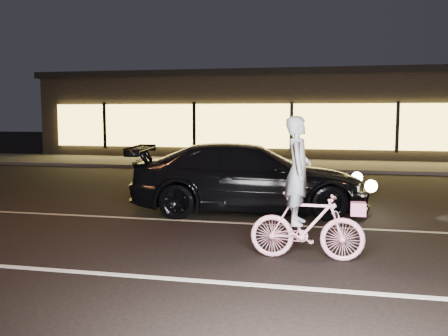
# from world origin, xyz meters

# --- Properties ---
(ground) EXTENTS (90.00, 90.00, 0.00)m
(ground) POSITION_xyz_m (0.00, 0.00, 0.00)
(ground) COLOR black
(ground) RESTS_ON ground
(lane_stripe_near) EXTENTS (60.00, 0.12, 0.01)m
(lane_stripe_near) POSITION_xyz_m (0.00, -1.50, 0.00)
(lane_stripe_near) COLOR silver
(lane_stripe_near) RESTS_ON ground
(lane_stripe_far) EXTENTS (60.00, 0.10, 0.01)m
(lane_stripe_far) POSITION_xyz_m (0.00, 2.00, 0.00)
(lane_stripe_far) COLOR gray
(lane_stripe_far) RESTS_ON ground
(sidewalk) EXTENTS (30.00, 4.00, 0.12)m
(sidewalk) POSITION_xyz_m (0.00, 13.00, 0.06)
(sidewalk) COLOR #383533
(sidewalk) RESTS_ON ground
(storefront) EXTENTS (25.40, 8.42, 4.20)m
(storefront) POSITION_xyz_m (0.00, 18.97, 2.15)
(storefront) COLOR black
(storefront) RESTS_ON ground
(cyclist) EXTENTS (1.70, 0.59, 2.14)m
(cyclist) POSITION_xyz_m (1.43, -0.21, 0.76)
(cyclist) COLOR #FF5186
(cyclist) RESTS_ON ground
(sedan) EXTENTS (5.49, 2.92, 1.51)m
(sedan) POSITION_xyz_m (0.02, 3.24, 0.76)
(sedan) COLOR black
(sedan) RESTS_ON ground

